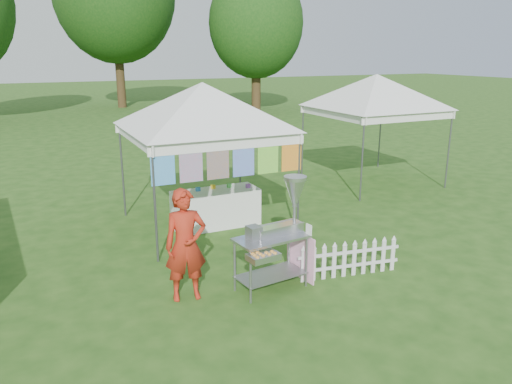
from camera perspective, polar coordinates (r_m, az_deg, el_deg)
ground at (r=7.78m, az=3.32°, el=-11.66°), size 120.00×120.00×0.00m
canopy_main at (r=10.12m, az=-6.16°, el=12.31°), size 4.24×4.24×3.45m
canopy_right at (r=14.17m, az=13.64°, el=12.95°), size 4.24×4.24×3.45m
tree_right at (r=31.10m, az=0.01°, el=18.71°), size 5.60×5.60×8.42m
donut_cart at (r=7.66m, az=2.93°, el=-3.76°), size 1.25×0.99×1.74m
vendor at (r=7.42m, az=-8.04°, el=-6.03°), size 0.67×0.49×1.70m
picket_fence at (r=8.40m, az=10.60°, el=-7.62°), size 1.78×0.31×0.56m
display_table at (r=10.58m, az=-4.62°, el=-1.84°), size 1.80×0.70×0.79m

